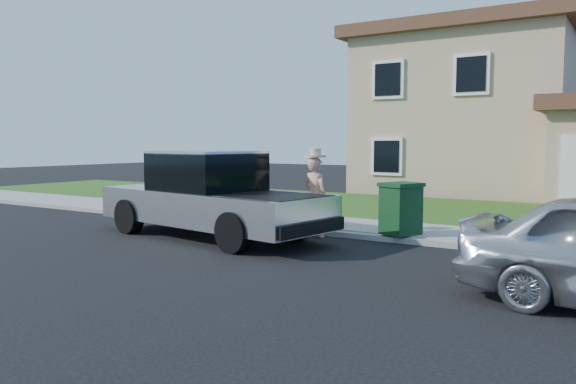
% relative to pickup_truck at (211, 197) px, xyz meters
% --- Properties ---
extents(ground, '(80.00, 80.00, 0.00)m').
position_rel_pickup_truck_xyz_m(ground, '(1.85, -1.30, -0.91)').
color(ground, black).
rests_on(ground, ground).
extents(curb, '(40.00, 0.20, 0.12)m').
position_rel_pickup_truck_xyz_m(curb, '(2.85, 1.60, -0.85)').
color(curb, gray).
rests_on(curb, ground).
extents(sidewalk, '(40.00, 2.00, 0.15)m').
position_rel_pickup_truck_xyz_m(sidewalk, '(2.85, 2.70, -0.84)').
color(sidewalk, gray).
rests_on(sidewalk, ground).
extents(lawn, '(40.00, 7.00, 0.10)m').
position_rel_pickup_truck_xyz_m(lawn, '(2.85, 7.20, -0.86)').
color(lawn, '#244B15').
rests_on(lawn, ground).
extents(house, '(14.00, 11.30, 6.85)m').
position_rel_pickup_truck_xyz_m(house, '(3.16, 15.08, 2.25)').
color(house, tan).
rests_on(house, ground).
extents(pickup_truck, '(6.19, 2.91, 1.96)m').
position_rel_pickup_truck_xyz_m(pickup_truck, '(0.00, 0.00, 0.00)').
color(pickup_truck, black).
rests_on(pickup_truck, ground).
extents(woman, '(0.75, 0.59, 2.01)m').
position_rel_pickup_truck_xyz_m(woman, '(1.98, 1.31, 0.04)').
color(woman, tan).
rests_on(woman, ground).
extents(trash_bin, '(0.94, 1.00, 1.13)m').
position_rel_pickup_truck_xyz_m(trash_bin, '(3.83, 1.80, -0.19)').
color(trash_bin, '#0E3517').
rests_on(trash_bin, sidewalk).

